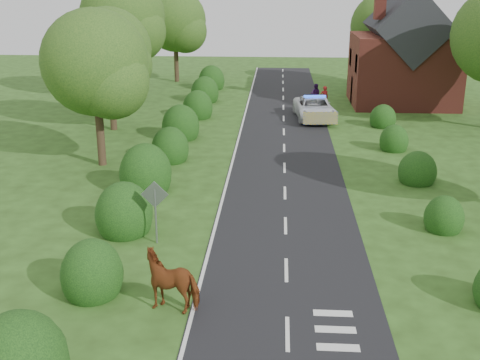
# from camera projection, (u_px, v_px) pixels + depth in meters

# --- Properties ---
(ground) EXTENTS (120.00, 120.00, 0.00)m
(ground) POSITION_uv_depth(u_px,v_px,m) (286.00, 270.00, 21.13)
(ground) COLOR #2A4518
(road) EXTENTS (6.00, 70.00, 0.02)m
(road) POSITION_uv_depth(u_px,v_px,m) (284.00, 153.00, 35.31)
(road) COLOR black
(road) RESTS_ON ground
(road_markings) EXTENTS (4.96, 70.00, 0.01)m
(road_markings) POSITION_uv_depth(u_px,v_px,m) (256.00, 162.00, 33.44)
(road_markings) COLOR white
(road_markings) RESTS_ON road
(hedgerow_left) EXTENTS (2.75, 50.41, 3.00)m
(hedgerow_left) POSITION_uv_depth(u_px,v_px,m) (164.00, 154.00, 32.35)
(hedgerow_left) COLOR black
(hedgerow_left) RESTS_ON ground
(hedgerow_right) EXTENTS (2.10, 45.78, 2.10)m
(hedgerow_right) POSITION_uv_depth(u_px,v_px,m) (412.00, 165.00, 31.15)
(hedgerow_right) COLOR black
(hedgerow_right) RESTS_ON ground
(tree_left_a) EXTENTS (5.74, 5.60, 8.38)m
(tree_left_a) POSITION_uv_depth(u_px,v_px,m) (99.00, 67.00, 31.23)
(tree_left_a) COLOR #332316
(tree_left_a) RESTS_ON ground
(tree_left_b) EXTENTS (5.74, 5.60, 8.07)m
(tree_left_b) POSITION_uv_depth(u_px,v_px,m) (112.00, 54.00, 38.98)
(tree_left_b) COLOR #332316
(tree_left_b) RESTS_ON ground
(tree_left_c) EXTENTS (6.97, 6.80, 10.22)m
(tree_left_c) POSITION_uv_depth(u_px,v_px,m) (126.00, 20.00, 48.02)
(tree_left_c) COLOR #332316
(tree_left_c) RESTS_ON ground
(tree_left_d) EXTENTS (6.15, 6.00, 8.89)m
(tree_left_d) POSITION_uv_depth(u_px,v_px,m) (178.00, 23.00, 57.63)
(tree_left_d) COLOR #332316
(tree_left_d) RESTS_ON ground
(tree_right_c) EXTENTS (6.15, 6.00, 8.58)m
(tree_right_c) POSITION_uv_depth(u_px,v_px,m) (386.00, 29.00, 54.64)
(tree_right_c) COLOR #332316
(tree_right_c) RESTS_ON ground
(road_sign) EXTENTS (1.06, 0.08, 2.53)m
(road_sign) POSITION_uv_depth(u_px,v_px,m) (155.00, 203.00, 22.80)
(road_sign) COLOR gray
(road_sign) RESTS_ON ground
(house) EXTENTS (8.00, 7.40, 9.17)m
(house) POSITION_uv_depth(u_px,v_px,m) (404.00, 57.00, 47.70)
(house) COLOR brown
(house) RESTS_ON ground
(cow) EXTENTS (2.32, 1.45, 1.55)m
(cow) POSITION_uv_depth(u_px,v_px,m) (173.00, 283.00, 18.66)
(cow) COLOR brown
(cow) RESTS_ON ground
(police_van) EXTENTS (3.15, 5.95, 1.73)m
(police_van) POSITION_uv_depth(u_px,v_px,m) (314.00, 108.00, 43.49)
(police_van) COLOR silver
(police_van) RESTS_ON ground
(pedestrian_red) EXTENTS (0.75, 0.60, 1.79)m
(pedestrian_red) POSITION_uv_depth(u_px,v_px,m) (324.00, 98.00, 46.87)
(pedestrian_red) COLOR maroon
(pedestrian_red) RESTS_ON ground
(pedestrian_purple) EXTENTS (0.96, 0.84, 1.67)m
(pedestrian_purple) POSITION_uv_depth(u_px,v_px,m) (315.00, 94.00, 48.62)
(pedestrian_purple) COLOR #42175D
(pedestrian_purple) RESTS_ON ground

